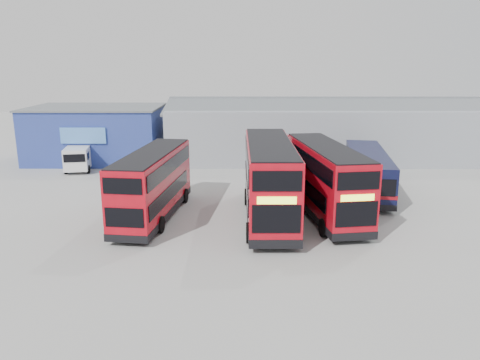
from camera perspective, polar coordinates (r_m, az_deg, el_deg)
ground_plane at (r=28.07m, az=0.57°, el=-5.13°), size 120.00×120.00×0.00m
office_block at (r=47.03m, az=-16.98°, el=5.48°), size 12.30×8.32×5.12m
maintenance_shed at (r=47.65m, az=10.13°, el=6.03°), size 30.50×12.00×5.89m
double_decker_left at (r=28.68m, az=-10.57°, el=-0.66°), size 3.49×9.92×4.11m
double_decker_centre at (r=28.01m, az=3.59°, el=-0.16°), size 2.92×11.22×4.73m
double_decker_right at (r=29.15m, az=10.38°, el=-0.14°), size 3.89×10.57×4.37m
single_decker_blue at (r=35.14m, az=15.30°, el=0.87°), size 4.07×11.09×2.95m
panel_van at (r=43.49m, az=-18.99°, el=2.77°), size 2.71×5.10×2.12m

